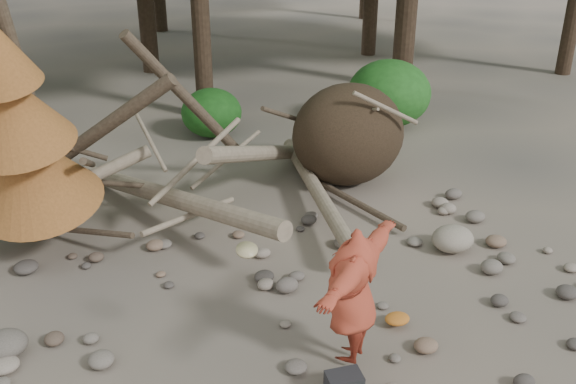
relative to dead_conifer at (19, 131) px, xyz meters
name	(u,v)px	position (x,y,z in m)	size (l,w,h in m)	color
ground	(308,340)	(3.12, -3.37, -2.11)	(120.00, 120.00, 0.00)	#514C44
deadfall_pile	(322,141)	(5.13, 0.87, -1.16)	(8.55, 5.24, 3.30)	#332619
dead_conifer	(19,131)	(0.00, 0.00, 0.00)	(2.06, 2.16, 4.35)	#4C3F30
bush_mid	(211,113)	(3.92, 4.43, -1.55)	(1.40, 1.40, 1.12)	#1D5919
bush_right	(389,93)	(8.12, 3.63, -1.31)	(2.00, 2.00, 1.60)	#256920
frisbee_thrower	(351,295)	(3.42, -3.92, -1.14)	(2.36, 1.91, 1.78)	#A43925
cloth_orange	(397,322)	(4.33, -3.51, -2.05)	(0.34, 0.28, 0.12)	#B3631E
boulder_mid_right	(453,239)	(6.15, -2.08, -1.91)	(0.68, 0.61, 0.41)	gray
boulder_mid_left	(5,344)	(-0.50, -2.30, -1.95)	(0.55, 0.50, 0.33)	#5D574E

